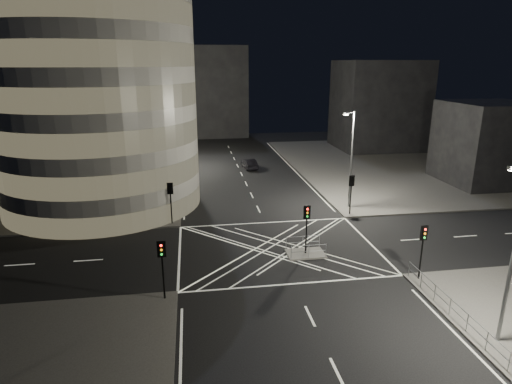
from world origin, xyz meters
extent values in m
plane|color=black|center=(0.00, 0.00, 0.00)|extent=(120.00, 120.00, 0.00)
cube|color=#484543|center=(-29.00, 27.00, 0.07)|extent=(42.00, 42.00, 0.15)
cube|color=#484543|center=(29.00, 27.00, 0.07)|extent=(42.00, 42.00, 0.15)
cube|color=slate|center=(2.00, -1.50, 0.07)|extent=(3.00, 2.00, 0.15)
cylinder|color=gray|center=(-16.00, 14.00, 12.65)|extent=(20.00, 20.00, 25.00)
cube|color=gray|center=(-26.00, 24.00, 12.65)|extent=(20.00, 18.00, 25.00)
cube|color=gray|center=(-22.00, 42.00, 11.15)|extent=(24.00, 16.00, 22.00)
cube|color=black|center=(26.00, 40.00, 7.65)|extent=(14.00, 12.00, 15.00)
cube|color=black|center=(30.00, 16.00, 5.15)|extent=(10.00, 10.00, 10.00)
cube|color=black|center=(-4.00, 58.00, 9.00)|extent=(18.00, 8.00, 18.00)
cylinder|color=black|center=(-10.50, 9.00, 1.57)|extent=(0.32, 0.32, 2.83)
ellipsoid|color=black|center=(-10.50, 9.00, 4.09)|extent=(4.02, 4.02, 4.62)
cylinder|color=black|center=(-10.50, 15.00, 1.78)|extent=(0.32, 0.32, 3.26)
ellipsoid|color=black|center=(-10.50, 15.00, 4.79)|extent=(5.00, 5.00, 5.75)
cylinder|color=black|center=(-10.50, 21.00, 1.67)|extent=(0.32, 0.32, 3.04)
ellipsoid|color=black|center=(-10.50, 21.00, 4.50)|extent=(4.75, 4.75, 5.47)
cylinder|color=black|center=(-10.50, 27.00, 1.98)|extent=(0.32, 0.32, 3.66)
ellipsoid|color=black|center=(-10.50, 27.00, 5.14)|extent=(4.85, 4.85, 5.57)
cylinder|color=black|center=(-10.50, 33.00, 1.80)|extent=(0.32, 0.32, 3.30)
ellipsoid|color=black|center=(-10.50, 33.00, 4.68)|extent=(4.47, 4.47, 5.14)
cylinder|color=black|center=(-8.80, 6.80, 1.65)|extent=(0.12, 0.12, 3.00)
cube|color=black|center=(-8.80, 6.80, 3.60)|extent=(0.28, 0.22, 0.90)
cube|color=black|center=(-8.80, 6.80, 3.60)|extent=(0.55, 0.04, 1.10)
cylinder|color=black|center=(-8.80, -6.80, 1.65)|extent=(0.12, 0.12, 3.00)
cube|color=black|center=(-8.80, -6.80, 3.60)|extent=(0.28, 0.22, 0.90)
cube|color=black|center=(-8.80, -6.80, 3.60)|extent=(0.55, 0.04, 1.10)
cylinder|color=black|center=(8.80, 6.80, 1.65)|extent=(0.12, 0.12, 3.00)
cube|color=black|center=(8.80, 6.80, 3.60)|extent=(0.28, 0.22, 0.90)
cube|color=black|center=(8.80, 6.80, 3.60)|extent=(0.55, 0.04, 1.10)
cylinder|color=black|center=(8.80, -6.80, 1.65)|extent=(0.12, 0.12, 3.00)
cube|color=black|center=(8.80, -6.80, 3.60)|extent=(0.28, 0.22, 0.90)
cube|color=black|center=(8.80, -6.80, 3.60)|extent=(0.55, 0.04, 1.10)
cylinder|color=black|center=(2.00, -1.50, 1.65)|extent=(0.12, 0.12, 3.00)
cube|color=black|center=(2.00, -1.50, 3.60)|extent=(0.28, 0.22, 0.90)
cube|color=black|center=(2.00, -1.50, 3.60)|extent=(0.55, 0.04, 1.10)
cylinder|color=slate|center=(-9.50, 12.00, 5.15)|extent=(0.20, 0.20, 10.00)
cylinder|color=slate|center=(-9.05, 12.00, 10.00)|extent=(0.90, 0.10, 0.10)
cube|color=slate|center=(-8.60, 12.00, 9.90)|extent=(0.50, 0.25, 0.18)
cube|color=white|center=(-8.60, 12.00, 9.79)|extent=(0.42, 0.20, 0.05)
cylinder|color=slate|center=(-9.50, 30.00, 5.15)|extent=(0.20, 0.20, 10.00)
cylinder|color=slate|center=(-9.05, 30.00, 10.00)|extent=(0.90, 0.10, 0.10)
cube|color=slate|center=(-8.60, 30.00, 9.90)|extent=(0.50, 0.25, 0.18)
cube|color=white|center=(-8.60, 30.00, 9.79)|extent=(0.42, 0.20, 0.05)
cylinder|color=slate|center=(9.50, 9.00, 5.15)|extent=(0.20, 0.20, 10.00)
cylinder|color=slate|center=(9.05, 9.00, 10.00)|extent=(0.90, 0.10, 0.10)
cube|color=slate|center=(8.60, 9.00, 9.90)|extent=(0.50, 0.25, 0.18)
cube|color=white|center=(8.60, 9.00, 9.79)|extent=(0.42, 0.20, 0.05)
cube|color=slate|center=(8.30, -12.15, 0.70)|extent=(0.06, 11.70, 1.10)
cube|color=slate|center=(2.00, -2.40, 0.70)|extent=(2.80, 0.06, 1.10)
cube|color=slate|center=(2.00, -0.60, 0.70)|extent=(2.80, 0.06, 1.10)
imported|color=black|center=(1.50, 27.97, 0.72)|extent=(2.10, 4.54, 1.44)
camera|label=1|loc=(-6.65, -31.88, 14.74)|focal=30.00mm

